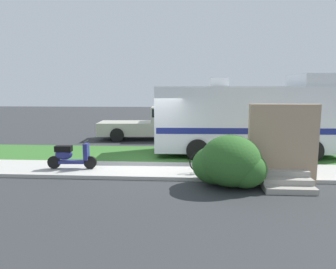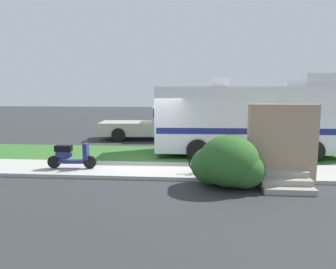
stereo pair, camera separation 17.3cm
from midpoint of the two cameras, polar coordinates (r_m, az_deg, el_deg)
ground_plane at (r=11.81m, az=-3.13°, el=-5.46°), size 80.00×80.00×0.00m
sidewalk at (r=10.64m, az=-4.02°, el=-6.67°), size 24.00×2.00×0.12m
grass_strip at (r=13.25m, az=-2.24°, el=-3.76°), size 24.00×3.40×0.08m
motorhome_rv at (r=13.36m, az=15.25°, el=2.99°), size 7.67×2.73×3.45m
scooter at (r=11.04m, az=-17.47°, el=-3.74°), size 1.70×0.50×0.97m
bicycle at (r=10.18m, az=9.31°, el=-4.86°), size 1.76×0.52×0.90m
pickup_truck_near at (r=17.45m, az=-1.29°, el=2.32°), size 5.57×2.35×1.87m
pickup_truck_far at (r=20.64m, az=11.56°, el=3.11°), size 5.40×2.41×1.89m
porch_steps at (r=9.65m, az=21.12°, el=-3.25°), size 2.00×1.26×2.40m
bush_by_porch at (r=8.99m, az=11.69°, el=-5.36°), size 2.12×1.59×1.50m
bottle_green at (r=10.83m, az=15.32°, el=-5.68°), size 0.07×0.07×0.30m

